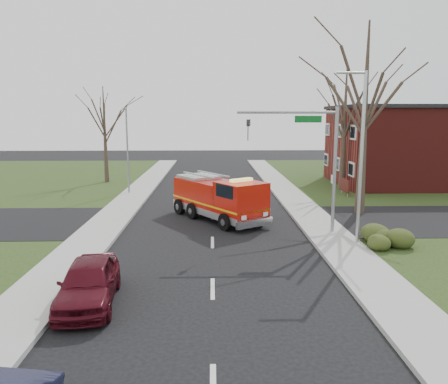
{
  "coord_description": "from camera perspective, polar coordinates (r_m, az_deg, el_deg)",
  "views": [
    {
      "loc": [
        0.0,
        -21.29,
        6.32
      ],
      "look_at": [
        0.68,
        3.4,
        2.0
      ],
      "focal_mm": 35.0,
      "sensor_mm": 36.0,
      "label": 1
    }
  ],
  "objects": [
    {
      "name": "sidewalk_left",
      "position": [
        23.04,
        -17.22,
        -6.26
      ],
      "size": [
        2.4,
        80.0,
        0.15
      ],
      "primitive_type": "cube",
      "color": "#999994",
      "rests_on": "ground"
    },
    {
      "name": "traffic_signal_mast",
      "position": [
        23.44,
        11.33,
        5.78
      ],
      "size": [
        5.29,
        0.18,
        6.8
      ],
      "color": "gray",
      "rests_on": "ground"
    },
    {
      "name": "health_center_sign",
      "position": [
        35.8,
        15.51,
        0.82
      ],
      "size": [
        0.12,
        2.0,
        1.4
      ],
      "color": "#4E1512",
      "rests_on": "ground"
    },
    {
      "name": "bare_tree_far",
      "position": [
        37.92,
        15.53,
        9.82
      ],
      "size": [
        5.25,
        5.25,
        10.5
      ],
      "color": "#382B21",
      "rests_on": "ground"
    },
    {
      "name": "ground",
      "position": [
        22.21,
        -1.52,
        -6.62
      ],
      "size": [
        120.0,
        120.0,
        0.0
      ],
      "primitive_type": "plane",
      "color": "black",
      "rests_on": "ground"
    },
    {
      "name": "parked_car_maroon",
      "position": [
        15.76,
        -17.26,
        -11.19
      ],
      "size": [
        2.25,
        4.65,
        1.53
      ],
      "primitive_type": "imported",
      "rotation": [
        0.0,
        0.0,
        0.1
      ],
      "color": "#490B15",
      "rests_on": "ground"
    },
    {
      "name": "sidewalk_right",
      "position": [
        23.04,
        14.18,
        -6.12
      ],
      "size": [
        2.4,
        80.0,
        0.15
      ],
      "primitive_type": "cube",
      "color": "#999994",
      "rests_on": "ground"
    },
    {
      "name": "fire_engine",
      "position": [
        26.65,
        -0.64,
        -0.98
      ],
      "size": [
        5.88,
        7.17,
        2.83
      ],
      "rotation": [
        0.0,
        0.0,
        0.59
      ],
      "color": "#B41208",
      "rests_on": "ground"
    },
    {
      "name": "brick_building",
      "position": [
        43.73,
        24.31,
        5.56
      ],
      "size": [
        15.4,
        10.4,
        7.25
      ],
      "color": "maroon",
      "rests_on": "ground"
    },
    {
      "name": "hedge_corner",
      "position": [
        22.93,
        21.69,
        -5.3
      ],
      "size": [
        2.8,
        2.0,
        0.9
      ],
      "primitive_type": "ellipsoid",
      "color": "#2B3814",
      "rests_on": "lawn_right"
    },
    {
      "name": "bare_tree_left",
      "position": [
        42.5,
        -15.35,
        8.55
      ],
      "size": [
        4.5,
        4.5,
        9.0
      ],
      "color": "#382B21",
      "rests_on": "ground"
    },
    {
      "name": "bare_tree_near",
      "position": [
        28.92,
        17.99,
        11.61
      ],
      "size": [
        6.0,
        6.0,
        12.0
      ],
      "color": "#382B21",
      "rests_on": "ground"
    },
    {
      "name": "utility_pole_far",
      "position": [
        36.05,
        -12.49,
        5.2
      ],
      "size": [
        0.14,
        0.14,
        7.0
      ],
      "primitive_type": "cylinder",
      "color": "gray",
      "rests_on": "ground"
    },
    {
      "name": "streetlight_pole",
      "position": [
        22.06,
        17.39,
        4.87
      ],
      "size": [
        1.48,
        0.16,
        8.4
      ],
      "color": "#B7BABF",
      "rests_on": "ground"
    }
  ]
}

